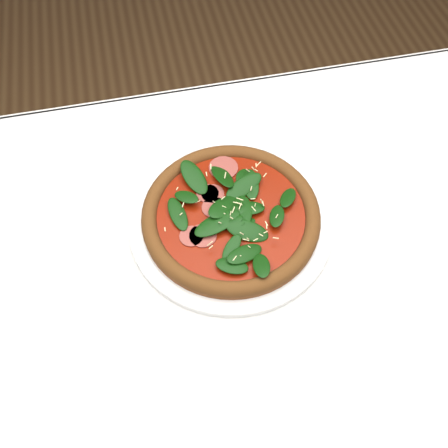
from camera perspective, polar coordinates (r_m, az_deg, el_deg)
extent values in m
plane|color=brown|center=(1.46, 1.48, -18.70)|extent=(6.00, 6.00, 0.00)
cube|color=silver|center=(0.78, 2.66, -5.55)|extent=(1.20, 0.80, 0.04)
cylinder|color=#4B2C1E|center=(1.42, 20.26, 4.03)|extent=(0.06, 0.06, 0.71)
cube|color=silver|center=(1.08, -2.71, 10.98)|extent=(1.20, 0.01, 0.22)
cylinder|color=silver|center=(0.79, 0.78, 0.36)|extent=(0.32, 0.32, 0.01)
torus|color=silver|center=(0.79, 0.78, 0.50)|extent=(0.32, 0.32, 0.01)
cylinder|color=brown|center=(0.78, 0.79, 0.76)|extent=(0.35, 0.35, 0.01)
torus|color=#965522|center=(0.78, 0.79, 1.06)|extent=(0.35, 0.35, 0.02)
cylinder|color=#931805|center=(0.78, 0.79, 1.06)|extent=(0.29, 0.29, 0.00)
cylinder|color=#A35241|center=(0.77, 0.80, 1.22)|extent=(0.26, 0.26, 0.00)
ellipsoid|color=#0C3A0A|center=(0.77, 0.80, 1.60)|extent=(0.28, 0.28, 0.02)
cylinder|color=#F3E39F|center=(0.76, 0.81, 1.84)|extent=(0.26, 0.26, 0.00)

